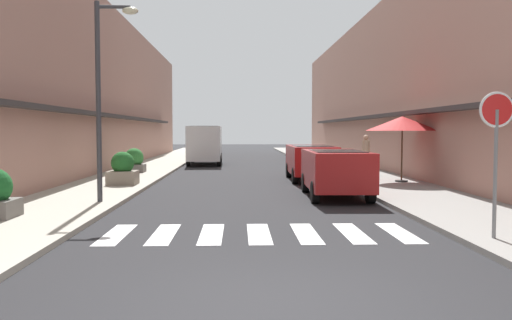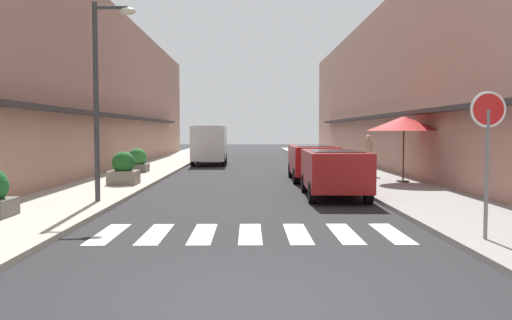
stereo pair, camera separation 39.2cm
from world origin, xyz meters
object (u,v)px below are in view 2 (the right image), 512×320
Objects in this scene: street_lamp at (103,81)px; pedestrian_walking_near at (368,154)px; parked_car_mid at (312,159)px; delivery_van at (210,142)px; cafe_umbrella at (404,124)px; planter_far at (137,161)px; planter_midblock at (124,170)px; round_street_sign at (488,126)px; parked_car_near at (334,168)px.

street_lamp reaches higher than pedestrian_walking_near.
street_lamp is 12.75m from pedestrian_walking_near.
parked_car_mid is 11.97m from delivery_van.
cafe_umbrella is 2.45× the size of planter_far.
parked_car_mid is 3.72× the size of planter_midblock.
parked_car_mid is at bearing 19.60° from planter_midblock.
round_street_sign is 13.49m from planter_midblock.
pedestrian_walking_near reaches higher than parked_car_near.
cafe_umbrella is (1.61, 10.73, 0.19)m from round_street_sign.
parked_car_mid is at bearing -22.31° from planter_far.
round_street_sign is (1.63, -12.62, 1.23)m from parked_car_mid.
cafe_umbrella is at bearing -107.91° from pedestrian_walking_near.
planter_far is at bearing 96.97° from street_lamp.
planter_midblock is at bearing -99.17° from delivery_van.
delivery_van is at bearing 69.12° from planter_far.
planter_far is (-7.96, 3.27, -0.28)m from parked_car_mid.
delivery_van is at bearing 80.83° from planter_midblock.
parked_car_near is 11.98m from planter_far.
parked_car_mid is 0.82× the size of delivery_van.
cafe_umbrella reaches higher than planter_far.
parked_car_mid is at bearing 90.00° from parked_car_near.
pedestrian_walking_near is (10.54, -2.13, 0.42)m from planter_far.
parked_car_near is at bearing -72.91° from delivery_van.
planter_far is at bearing 155.28° from cafe_umbrella.
cafe_umbrella is 1.56× the size of pedestrian_walking_near.
street_lamp is at bearing -95.02° from delivery_van.
street_lamp reaches higher than planter_far.
delivery_van is 12.36m from pedestrian_walking_near.
pedestrian_walking_near is (9.25, 8.44, -2.39)m from street_lamp.
round_street_sign is at bearing -124.17° from pedestrian_walking_near.
parked_car_near is at bearing 13.69° from street_lamp.
parked_car_mid is at bearing -64.90° from delivery_van.
delivery_van is 1.95× the size of cafe_umbrella.
street_lamp is (-6.67, -1.63, 2.53)m from parked_car_near.
cafe_umbrella reaches higher than parked_car_near.
planter_midblock is at bearing 156.85° from parked_car_near.
round_street_sign reaches higher than cafe_umbrella.
cafe_umbrella reaches higher than delivery_van.
pedestrian_walking_near reaches higher than planter_midblock.
planter_midblock is (-8.87, 10.04, -1.51)m from round_street_sign.
street_lamp is at bearing -83.03° from planter_far.
round_street_sign is 0.49× the size of street_lamp.
planter_far is (-2.89, -7.57, -0.77)m from delivery_van.
planter_far is at bearing -110.88° from delivery_van.
parked_car_near is 1.60× the size of round_street_sign.
street_lamp is at bearing 147.34° from round_street_sign.
parked_car_near is 7.24m from round_street_sign.
delivery_van reaches higher than pedestrian_walking_near.
cafe_umbrella is 10.64m from planter_midblock.
parked_car_near is 7.29m from pedestrian_walking_near.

